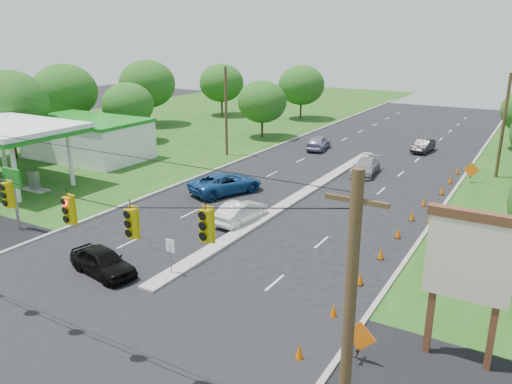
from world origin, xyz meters
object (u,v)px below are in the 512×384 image
Objects in this scene: gas_station at (75,136)px; black_sedan at (103,262)px; white_sedan at (241,212)px; pylon_sign at (478,266)px; blue_pickup at (226,183)px.

black_sedan is (20.46, -15.91, -1.85)m from gas_station.
white_sedan is at bearing -1.59° from black_sedan.
pylon_sign is 1.04× the size of blue_pickup.
pylon_sign is 17.90m from black_sedan.
white_sedan is at bearing 151.75° from pylon_sign.
pylon_sign is at bearing -20.31° from gas_station.
gas_station is 3.33× the size of blue_pickup.
pylon_sign is at bearing 169.73° from blue_pickup.
black_sedan is at bearing -37.86° from gas_station.
blue_pickup is (-2.28, 14.95, 0.10)m from black_sedan.
blue_pickup reaches higher than white_sedan.
black_sedan is at bearing 82.19° from white_sedan.
pylon_sign is 1.44× the size of black_sedan.
gas_station is 18.29m from blue_pickup.
black_sedan is (-17.50, -1.86, -3.28)m from pylon_sign.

